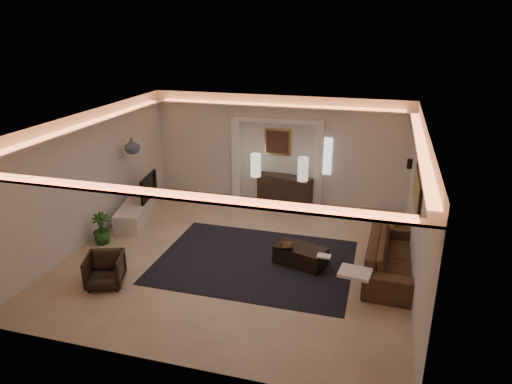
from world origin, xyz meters
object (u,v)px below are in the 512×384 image
(sofa, at_px, (393,256))
(coffee_table, at_px, (300,256))
(armchair, at_px, (105,270))
(console, at_px, (285,189))

(sofa, relative_size, coffee_table, 2.45)
(sofa, distance_m, armchair, 5.58)
(sofa, bearing_deg, armchair, 112.59)
(coffee_table, distance_m, armchair, 3.85)
(sofa, xyz_separation_m, armchair, (-5.23, -1.94, -0.05))
(coffee_table, xyz_separation_m, armchair, (-3.42, -1.77, 0.11))
(coffee_table, height_order, armchair, armchair)
(armchair, bearing_deg, coffee_table, 7.21)
(sofa, distance_m, coffee_table, 1.83)
(console, height_order, sofa, console)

